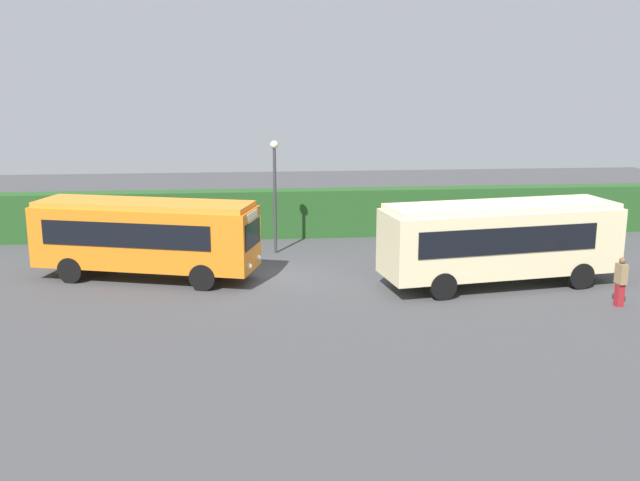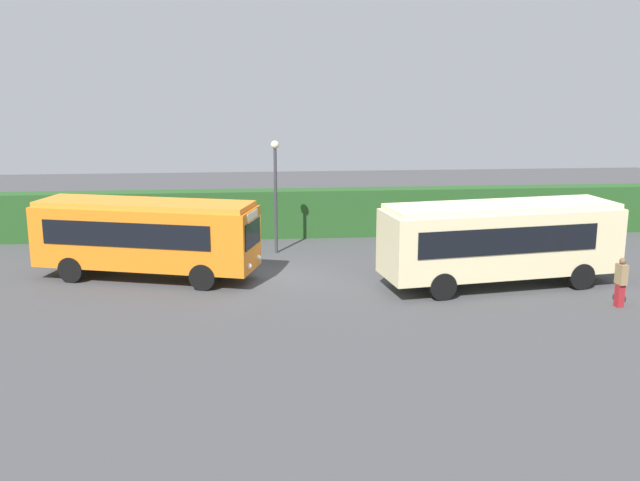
% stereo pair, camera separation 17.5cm
% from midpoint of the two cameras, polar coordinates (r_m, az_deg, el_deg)
% --- Properties ---
extents(ground_plane, '(64.00, 64.00, 0.00)m').
position_cam_midpoint_polar(ground_plane, '(28.88, -4.01, -2.98)').
color(ground_plane, '#424244').
extents(bus_orange, '(8.92, 4.65, 3.08)m').
position_cam_midpoint_polar(bus_orange, '(29.17, -13.59, 0.45)').
color(bus_orange, orange).
rests_on(bus_orange, ground_plane).
extents(bus_cream, '(9.28, 3.88, 3.16)m').
position_cam_midpoint_polar(bus_cream, '(28.28, 13.68, 0.14)').
color(bus_cream, beige).
rests_on(bus_cream, ground_plane).
extents(person_left, '(0.50, 0.50, 1.92)m').
position_cam_midpoint_polar(person_left, '(31.78, -12.21, 0.13)').
color(person_left, silver).
rests_on(person_left, ground_plane).
extents(person_center, '(0.46, 0.27, 1.83)m').
position_cam_midpoint_polar(person_center, '(30.08, 9.22, -0.57)').
color(person_center, black).
rests_on(person_center, ground_plane).
extents(person_right, '(0.42, 0.30, 1.83)m').
position_cam_midpoint_polar(person_right, '(30.93, 10.35, -0.22)').
color(person_right, '#334C8C').
rests_on(person_right, ground_plane).
extents(person_far, '(0.31, 0.44, 1.74)m').
position_cam_midpoint_polar(person_far, '(27.24, 22.18, -2.90)').
color(person_far, maroon).
rests_on(person_far, ground_plane).
extents(hedge_row, '(44.00, 1.17, 2.32)m').
position_cam_midpoint_polar(hedge_row, '(35.98, -4.35, 2.10)').
color(hedge_row, '#244F20').
rests_on(hedge_row, ground_plane).
extents(lamppost, '(0.36, 0.36, 5.02)m').
position_cam_midpoint_polar(lamppost, '(32.36, -3.70, 4.51)').
color(lamppost, '#38383D').
rests_on(lamppost, ground_plane).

